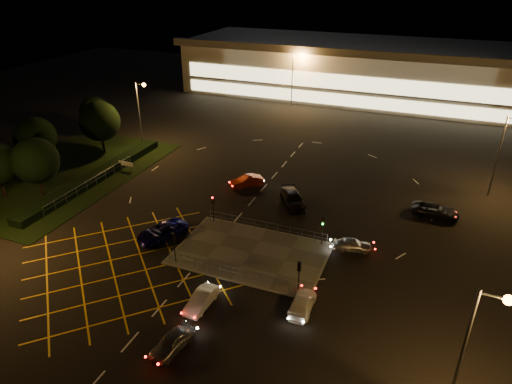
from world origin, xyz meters
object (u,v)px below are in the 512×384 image
at_px(signal_nw, 213,203).
at_px(car_near_silver, 172,342).
at_px(signal_sw, 174,241).
at_px(car_circ_red, 247,181).
at_px(signal_ne, 323,225).
at_px(car_east_grey, 435,211).
at_px(car_right_silver, 352,245).
at_px(car_left_blue, 162,231).
at_px(car_queue_white, 202,300).
at_px(signal_se, 299,271).
at_px(car_approach_white, 302,303).
at_px(car_far_dkgrey, 293,199).

height_order(signal_nw, car_near_silver, signal_nw).
height_order(signal_sw, car_circ_red, signal_sw).
relative_size(signal_ne, car_east_grey, 0.61).
xyz_separation_m(signal_nw, car_right_silver, (15.00, 0.26, -1.73)).
bearing_deg(car_east_grey, car_left_blue, 123.21).
bearing_deg(signal_ne, car_near_silver, -110.96).
bearing_deg(signal_nw, car_left_blue, -126.75).
bearing_deg(car_east_grey, car_queue_white, 146.00).
height_order(car_left_blue, car_right_silver, car_left_blue).
xyz_separation_m(signal_se, car_approach_white, (0.91, -1.78, -1.76)).
height_order(signal_nw, signal_ne, same).
bearing_deg(car_queue_white, car_approach_white, 21.43).
distance_m(signal_se, car_far_dkgrey, 16.03).
height_order(car_near_silver, car_approach_white, car_near_silver).
bearing_deg(car_far_dkgrey, car_near_silver, -125.07).
relative_size(car_near_silver, car_right_silver, 1.07).
bearing_deg(signal_ne, signal_nw, 180.00).
bearing_deg(car_far_dkgrey, car_circ_red, 127.94).
relative_size(signal_sw, car_queue_white, 0.81).
relative_size(car_near_silver, car_far_dkgrey, 0.74).
relative_size(signal_ne, car_left_blue, 0.58).
relative_size(signal_nw, car_east_grey, 0.61).
bearing_deg(signal_sw, signal_se, -180.00).
bearing_deg(car_right_silver, car_near_silver, 136.60).
xyz_separation_m(car_right_silver, car_approach_white, (-2.10, -10.03, -0.03)).
height_order(signal_sw, car_left_blue, signal_sw).
height_order(signal_ne, car_circ_red, signal_ne).
bearing_deg(car_left_blue, signal_nw, 75.96).
bearing_deg(car_approach_white, signal_sw, -10.29).
height_order(signal_ne, car_queue_white, signal_ne).
bearing_deg(car_queue_white, car_far_dkgrey, 87.84).
bearing_deg(car_far_dkgrey, car_east_grey, -19.96).
bearing_deg(signal_nw, signal_ne, 0.00).
distance_m(signal_nw, car_near_silver, 18.26).
relative_size(signal_nw, car_circ_red, 0.74).
height_order(car_queue_white, car_circ_red, car_circ_red).
height_order(signal_sw, car_right_silver, signal_sw).
relative_size(signal_sw, car_circ_red, 0.74).
relative_size(signal_sw, car_left_blue, 0.58).
distance_m(signal_se, car_east_grey, 21.05).
bearing_deg(signal_se, car_left_blue, -12.02).
bearing_deg(signal_nw, car_east_grey, 24.94).
xyz_separation_m(signal_ne, car_left_blue, (-15.50, -4.69, -1.61)).
bearing_deg(signal_nw, car_far_dkgrey, 46.48).
xyz_separation_m(car_near_silver, car_left_blue, (-8.84, 12.69, 0.07)).
bearing_deg(car_east_grey, signal_nw, 117.86).
distance_m(signal_se, signal_nw, 14.41).
distance_m(car_queue_white, car_left_blue, 11.59).
xyz_separation_m(signal_nw, car_east_grey, (22.22, 10.33, -1.65)).
bearing_deg(signal_ne, signal_sw, -146.35).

